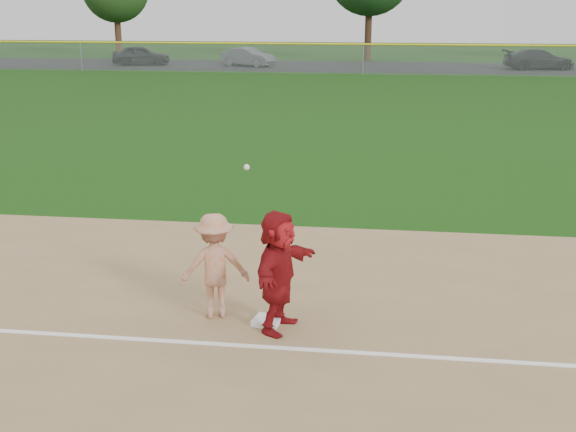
# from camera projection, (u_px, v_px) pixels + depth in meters

# --- Properties ---
(ground) EXTENTS (160.00, 160.00, 0.00)m
(ground) POSITION_uv_depth(u_px,v_px,m) (275.00, 325.00, 11.06)
(ground) COLOR #153E0C
(ground) RESTS_ON ground
(foul_line) EXTENTS (60.00, 0.10, 0.01)m
(foul_line) POSITION_uv_depth(u_px,v_px,m) (267.00, 347.00, 10.29)
(foul_line) COLOR white
(foul_line) RESTS_ON infield_dirt
(parking_asphalt) EXTENTS (120.00, 10.00, 0.01)m
(parking_asphalt) POSITION_uv_depth(u_px,v_px,m) (365.00, 67.00, 54.75)
(parking_asphalt) COLOR black
(parking_asphalt) RESTS_ON ground
(first_base) EXTENTS (0.45, 0.45, 0.09)m
(first_base) POSITION_uv_depth(u_px,v_px,m) (267.00, 321.00, 11.05)
(first_base) COLOR white
(first_base) RESTS_ON infield_dirt
(base_runner) EXTENTS (1.00, 1.80, 1.85)m
(base_runner) POSITION_uv_depth(u_px,v_px,m) (279.00, 271.00, 10.63)
(base_runner) COLOR maroon
(base_runner) RESTS_ON infield_dirt
(car_left) EXTENTS (4.70, 2.77, 1.50)m
(car_left) POSITION_uv_depth(u_px,v_px,m) (141.00, 55.00, 55.89)
(car_left) COLOR black
(car_left) RESTS_ON parking_asphalt
(car_mid) EXTENTS (4.47, 3.03, 1.39)m
(car_mid) POSITION_uv_depth(u_px,v_px,m) (248.00, 57.00, 54.94)
(car_mid) COLOR #53545A
(car_mid) RESTS_ON parking_asphalt
(car_right) EXTENTS (5.28, 2.85, 1.45)m
(car_right) POSITION_uv_depth(u_px,v_px,m) (539.00, 59.00, 52.31)
(car_right) COLOR black
(car_right) RESTS_ON parking_asphalt
(first_base_play) EXTENTS (1.21, 0.91, 2.45)m
(first_base_play) POSITION_uv_depth(u_px,v_px,m) (215.00, 266.00, 11.10)
(first_base_play) COLOR #A5A5A8
(first_base_play) RESTS_ON infield_dirt
(outfield_fence) EXTENTS (110.00, 0.12, 110.00)m
(outfield_fence) POSITION_uv_depth(u_px,v_px,m) (363.00, 45.00, 48.50)
(outfield_fence) COLOR #999EA0
(outfield_fence) RESTS_ON ground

